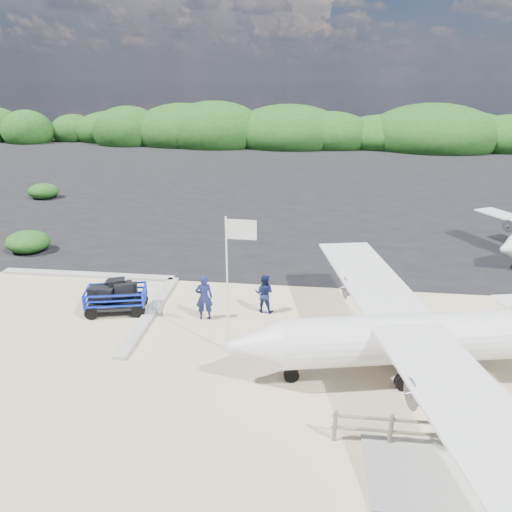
{
  "coord_description": "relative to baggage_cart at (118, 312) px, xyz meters",
  "views": [
    {
      "loc": [
        1.97,
        -15.19,
        9.47
      ],
      "look_at": [
        -0.28,
        4.39,
        1.74
      ],
      "focal_mm": 32.0,
      "sensor_mm": 36.0,
      "label": 1
    }
  ],
  "objects": [
    {
      "name": "crew_a",
      "position": [
        3.87,
        -0.12,
        0.99
      ],
      "size": [
        0.81,
        0.63,
        1.98
      ],
      "primitive_type": "imported",
      "rotation": [
        0.0,
        0.0,
        3.38
      ],
      "color": "#141C4B",
      "rests_on": "ground"
    },
    {
      "name": "fence",
      "position": [
        11.97,
        -6.5,
        0.0
      ],
      "size": [
        6.4,
        2.0,
        1.1
      ],
      "primitive_type": null,
      "color": "#B2B2B2",
      "rests_on": "ground"
    },
    {
      "name": "crew_b",
      "position": [
        6.28,
        0.79,
        0.86
      ],
      "size": [
        0.94,
        0.79,
        1.72
      ],
      "primitive_type": "imported",
      "rotation": [
        0.0,
        0.0,
        2.97
      ],
      "color": "#141C4B",
      "rests_on": "ground"
    },
    {
      "name": "walkway_pad",
      "position": [
        11.47,
        -7.5,
        0.0
      ],
      "size": [
        3.5,
        2.5,
        0.1
      ],
      "primitive_type": null,
      "color": "#B2B2B2",
      "rests_on": "ground"
    },
    {
      "name": "ground",
      "position": [
        5.97,
        -1.5,
        0.0
      ],
      "size": [
        160.0,
        160.0,
        0.0
      ],
      "primitive_type": "plane",
      "color": "beige"
    },
    {
      "name": "baggage_cart",
      "position": [
        0.0,
        0.0,
        0.0
      ],
      "size": [
        2.94,
        2.06,
        1.34
      ],
      "primitive_type": null,
      "rotation": [
        0.0,
        0.0,
        0.21
      ],
      "color": "#0C25B7",
      "rests_on": "ground"
    },
    {
      "name": "aircraft_large",
      "position": [
        17.48,
        23.49,
        0.0
      ],
      "size": [
        17.17,
        17.17,
        4.37
      ],
      "primitive_type": null,
      "rotation": [
        0.0,
        0.0,
        3.34
      ],
      "color": "#B2B2B2",
      "rests_on": "ground"
    },
    {
      "name": "vegetation_band",
      "position": [
        5.97,
        53.5,
        0.0
      ],
      "size": [
        124.0,
        8.0,
        4.4
      ],
      "primitive_type": null,
      "color": "#B2B2B2",
      "rests_on": "ground"
    },
    {
      "name": "aircraft_small",
      "position": [
        -5.5,
        33.19,
        0.0
      ],
      "size": [
        10.59,
        10.59,
        2.81
      ],
      "primitive_type": null,
      "rotation": [
        0.0,
        0.0,
        3.64
      ],
      "color": "#B2B2B2",
      "rests_on": "ground"
    },
    {
      "name": "flagpole",
      "position": [
        5.29,
        -2.44,
        0.0
      ],
      "size": [
        1.06,
        0.48,
        5.2
      ],
      "primitive_type": null,
      "rotation": [
        0.0,
        0.0,
        -0.05
      ],
      "color": "white",
      "rests_on": "ground"
    },
    {
      "name": "asphalt_apron",
      "position": [
        5.97,
        28.5,
        0.0
      ],
      "size": [
        90.0,
        50.0,
        0.04
      ],
      "primitive_type": null,
      "color": "#B2B2B2",
      "rests_on": "ground"
    },
    {
      "name": "signboard",
      "position": [
        11.63,
        -2.21,
        0.0
      ],
      "size": [
        1.75,
        0.19,
        1.44
      ],
      "primitive_type": null,
      "rotation": [
        0.0,
        0.0,
        -0.02
      ],
      "color": "#4F3016",
      "rests_on": "ground"
    },
    {
      "name": "lagoon",
      "position": [
        -3.03,
        0.0,
        0.0
      ],
      "size": [
        9.0,
        7.0,
        0.4
      ],
      "primitive_type": null,
      "color": "#B2B2B2",
      "rests_on": "ground"
    }
  ]
}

